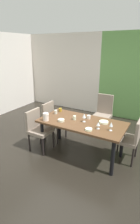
{
  "coord_description": "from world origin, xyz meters",
  "views": [
    {
      "loc": [
        2.0,
        -2.67,
        2.17
      ],
      "look_at": [
        0.24,
        0.4,
        0.85
      ],
      "focal_mm": 28.0,
      "sensor_mm": 36.0,
      "label": 1
    }
  ],
  "objects_px": {
    "chair_right_far": "(130,137)",
    "chair_left_far": "(52,119)",
    "chair_head_far": "(103,112)",
    "serving_bowl_north": "(61,120)",
    "wine_glass_right": "(98,124)",
    "serving_bowl_left": "(89,129)",
    "dining_table": "(82,126)",
    "chair_left_near": "(38,128)",
    "pitcher_west": "(46,117)",
    "serving_bowl_near_window": "(104,122)",
    "cup_corner": "(60,110)",
    "cup_near_shelf": "(56,112)",
    "wine_glass_center": "(84,116)",
    "wine_glass_front": "(111,125)",
    "cup_south": "(89,117)",
    "cup_rear": "(74,118)"
  },
  "relations": [
    {
      "from": "wine_glass_right",
      "to": "cup_corner",
      "type": "relative_size",
      "value": 1.7
    },
    {
      "from": "dining_table",
      "to": "chair_left_near",
      "type": "xyz_separation_m",
      "value": [
        -0.93,
        -0.27,
        -0.15
      ]
    },
    {
      "from": "chair_right_far",
      "to": "wine_glass_front",
      "type": "relative_size",
      "value": 5.56
    },
    {
      "from": "wine_glass_right",
      "to": "cup_near_shelf",
      "type": "xyz_separation_m",
      "value": [
        -1.11,
        0.25,
        -0.05
      ]
    },
    {
      "from": "chair_right_far",
      "to": "serving_bowl_left",
      "type": "xyz_separation_m",
      "value": [
        -0.65,
        -0.56,
        0.26
      ]
    },
    {
      "from": "chair_left_near",
      "to": "serving_bowl_near_window",
      "type": "relative_size",
      "value": 4.93
    },
    {
      "from": "chair_left_near",
      "to": "serving_bowl_left",
      "type": "distance_m",
      "value": 1.23
    },
    {
      "from": "serving_bowl_near_window",
      "to": "cup_near_shelf",
      "type": "height_order",
      "value": "cup_near_shelf"
    },
    {
      "from": "cup_corner",
      "to": "chair_right_far",
      "type": "bearing_deg",
      "value": -0.54
    },
    {
      "from": "serving_bowl_left",
      "to": "serving_bowl_near_window",
      "type": "bearing_deg",
      "value": 73.86
    },
    {
      "from": "serving_bowl_near_window",
      "to": "serving_bowl_left",
      "type": "bearing_deg",
      "value": -106.14
    },
    {
      "from": "wine_glass_center",
      "to": "serving_bowl_north",
      "type": "distance_m",
      "value": 0.47
    },
    {
      "from": "wine_glass_right",
      "to": "cup_near_shelf",
      "type": "distance_m",
      "value": 1.14
    },
    {
      "from": "serving_bowl_north",
      "to": "cup_corner",
      "type": "distance_m",
      "value": 0.59
    },
    {
      "from": "chair_right_far",
      "to": "pitcher_west",
      "type": "height_order",
      "value": "pitcher_west"
    },
    {
      "from": "serving_bowl_near_window",
      "to": "cup_near_shelf",
      "type": "xyz_separation_m",
      "value": [
        -1.11,
        -0.05,
        0.03
      ]
    },
    {
      "from": "pitcher_west",
      "to": "wine_glass_center",
      "type": "bearing_deg",
      "value": 25.01
    },
    {
      "from": "chair_right_far",
      "to": "serving_bowl_left",
      "type": "relative_size",
      "value": 6.97
    },
    {
      "from": "chair_left_far",
      "to": "serving_bowl_north",
      "type": "distance_m",
      "value": 0.77
    },
    {
      "from": "serving_bowl_north",
      "to": "cup_corner",
      "type": "height_order",
      "value": "cup_corner"
    },
    {
      "from": "wine_glass_front",
      "to": "chair_left_far",
      "type": "bearing_deg",
      "value": 166.45
    },
    {
      "from": "chair_right_far",
      "to": "cup_near_shelf",
      "type": "distance_m",
      "value": 1.67
    },
    {
      "from": "cup_near_shelf",
      "to": "serving_bowl_north",
      "type": "bearing_deg",
      "value": -41.59
    },
    {
      "from": "serving_bowl_left",
      "to": "pitcher_west",
      "type": "height_order",
      "value": "pitcher_west"
    },
    {
      "from": "chair_right_far",
      "to": "cup_corner",
      "type": "xyz_separation_m",
      "value": [
        -1.63,
        0.02,
        0.28
      ]
    },
    {
      "from": "pitcher_west",
      "to": "chair_left_far",
      "type": "bearing_deg",
      "value": 114.14
    },
    {
      "from": "wine_glass_front",
      "to": "serving_bowl_near_window",
      "type": "xyz_separation_m",
      "value": [
        -0.22,
        0.25,
        -0.1
      ]
    },
    {
      "from": "cup_corner",
      "to": "serving_bowl_near_window",
      "type": "bearing_deg",
      "value": -7.0
    },
    {
      "from": "wine_glass_center",
      "to": "serving_bowl_near_window",
      "type": "relative_size",
      "value": 0.95
    },
    {
      "from": "serving_bowl_near_window",
      "to": "serving_bowl_left",
      "type": "distance_m",
      "value": 0.46
    },
    {
      "from": "pitcher_west",
      "to": "serving_bowl_near_window",
      "type": "bearing_deg",
      "value": 23.49
    },
    {
      "from": "wine_glass_right",
      "to": "wine_glass_center",
      "type": "bearing_deg",
      "value": 156.08
    },
    {
      "from": "chair_head_far",
      "to": "serving_bowl_north",
      "type": "xyz_separation_m",
      "value": [
        -0.38,
        -1.47,
        0.23
      ]
    },
    {
      "from": "dining_table",
      "to": "serving_bowl_north",
      "type": "height_order",
      "value": "serving_bowl_north"
    },
    {
      "from": "wine_glass_center",
      "to": "cup_south",
      "type": "bearing_deg",
      "value": 85.88
    },
    {
      "from": "chair_right_far",
      "to": "chair_head_far",
      "type": "distance_m",
      "value": 1.36
    },
    {
      "from": "serving_bowl_near_window",
      "to": "cup_south",
      "type": "bearing_deg",
      "value": 170.9
    },
    {
      "from": "chair_left_near",
      "to": "chair_left_far",
      "type": "bearing_deg",
      "value": -179.88
    },
    {
      "from": "serving_bowl_north",
      "to": "dining_table",
      "type": "bearing_deg",
      "value": 27.96
    },
    {
      "from": "cup_rear",
      "to": "serving_bowl_north",
      "type": "bearing_deg",
      "value": -133.09
    },
    {
      "from": "wine_glass_right",
      "to": "serving_bowl_left",
      "type": "height_order",
      "value": "wine_glass_right"
    },
    {
      "from": "chair_right_far",
      "to": "chair_left_far",
      "type": "bearing_deg",
      "value": 90.0
    },
    {
      "from": "chair_right_far",
      "to": "chair_left_far",
      "type": "xyz_separation_m",
      "value": [
        -1.85,
        0.0,
        0.0
      ]
    },
    {
      "from": "wine_glass_right",
      "to": "serving_bowl_north",
      "type": "xyz_separation_m",
      "value": [
        -0.77,
        -0.05,
        -0.07
      ]
    },
    {
      "from": "wine_glass_right",
      "to": "pitcher_west",
      "type": "height_order",
      "value": "pitcher_west"
    },
    {
      "from": "chair_head_far",
      "to": "cup_rear",
      "type": "bearing_deg",
      "value": 81.64
    },
    {
      "from": "wine_glass_front",
      "to": "serving_bowl_near_window",
      "type": "height_order",
      "value": "wine_glass_front"
    },
    {
      "from": "dining_table",
      "to": "serving_bowl_left",
      "type": "distance_m",
      "value": 0.42
    },
    {
      "from": "wine_glass_front",
      "to": "cup_corner",
      "type": "height_order",
      "value": "wine_glass_front"
    },
    {
      "from": "cup_south",
      "to": "cup_corner",
      "type": "bearing_deg",
      "value": 173.98
    }
  ]
}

